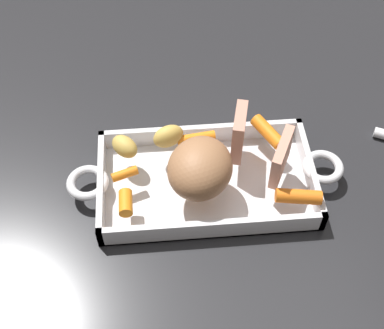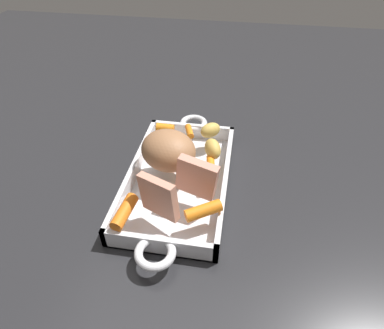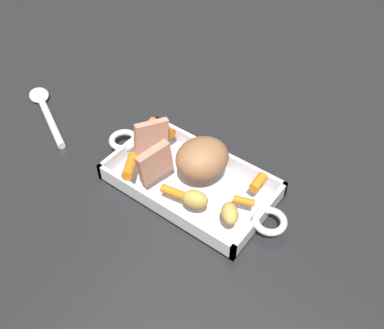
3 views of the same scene
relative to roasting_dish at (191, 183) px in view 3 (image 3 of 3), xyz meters
The scene contains 13 objects.
ground_plane 0.01m from the roasting_dish, ahead, with size 2.30×2.30×0.00m, color #232326.
roasting_dish is the anchor object (origin of this frame).
pork_roast 0.07m from the roasting_dish, 59.19° to the left, with size 0.12×0.10×0.08m, color #9B6945.
roast_slice_thick 0.10m from the roasting_dish, 140.59° to the right, with size 0.02×0.08×0.08m, color tan.
roast_slice_thin 0.13m from the roasting_dish, behind, with size 0.01×0.08×0.08m, color tan.
baby_carrot_northeast 0.15m from the roasting_dish, 23.83° to the left, with size 0.02×0.02×0.04m, color orange.
baby_carrot_center_left 0.14m from the roasting_dish, ahead, with size 0.01×0.01×0.04m, color orange.
baby_carrot_long 0.08m from the roasting_dish, 80.28° to the right, with size 0.02×0.02×0.06m, color orange.
baby_carrot_southeast 0.13m from the roasting_dish, 148.82° to the right, with size 0.02×0.02×0.07m, color orange.
baby_carrot_short 0.16m from the roasting_dish, 153.00° to the left, with size 0.02×0.02×0.07m, color orange.
potato_whole 0.15m from the roasting_dish, 20.67° to the right, with size 0.05×0.03×0.03m, color gold.
potato_near_roast 0.10m from the roasting_dish, 47.32° to the right, with size 0.05×0.03×0.04m, color gold.
serving_spoon 0.46m from the roasting_dish, behind, with size 0.24×0.14×0.02m.
Camera 3 is at (0.40, -0.52, 0.75)m, focal length 42.42 mm.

